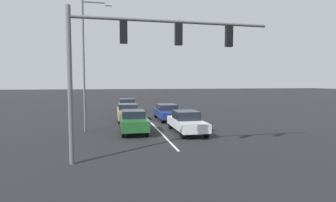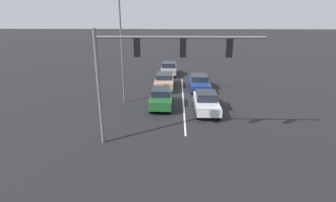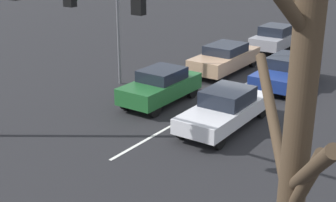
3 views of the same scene
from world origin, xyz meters
name	(u,v)px [view 1 (image 1 of 3)]	position (x,y,z in m)	size (l,w,h in m)	color
ground_plane	(152,123)	(0.00, 0.00, 0.00)	(240.00, 240.00, 0.00)	black
lane_stripe_left_divider	(155,126)	(0.00, 1.56, 0.01)	(0.12, 15.12, 0.01)	silver
car_silver_leftlane_front	(187,122)	(-1.73, 4.49, 0.75)	(1.75, 4.69, 1.48)	silver
car_darkgreen_midlane_front	(133,121)	(1.82, 3.74, 0.79)	(1.72, 4.04, 1.52)	#1E5928
car_tan_midlane_second	(128,112)	(1.85, -2.12, 0.78)	(1.84, 4.79, 1.50)	tan
car_navy_leftlane_second	(167,112)	(-1.70, -1.81, 0.74)	(1.86, 4.72, 1.42)	navy
car_gray_midlane_third	(127,106)	(1.58, -8.29, 0.81)	(1.84, 4.15, 1.59)	gray
traffic_signal_gantry	(139,50)	(2.04, 10.11, 4.83)	(8.90, 0.37, 6.53)	slate
street_lamp_right_shoulder	(87,57)	(4.88, 2.62, 5.14)	(2.00, 0.24, 9.01)	slate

